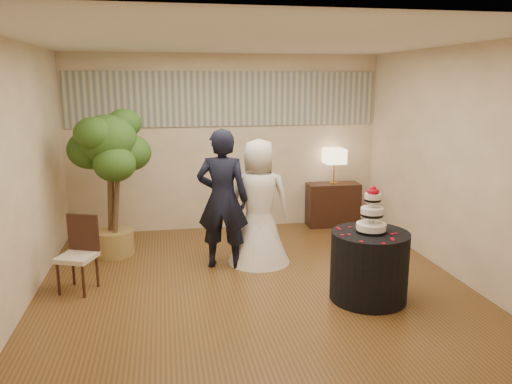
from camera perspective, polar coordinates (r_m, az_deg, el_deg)
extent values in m
cube|color=brown|center=(6.03, -0.24, -10.65)|extent=(5.00, 5.00, 0.00)
cube|color=white|center=(5.56, -0.27, 16.93)|extent=(5.00, 5.00, 0.00)
cube|color=beige|center=(8.07, -3.45, 5.59)|extent=(5.00, 0.06, 2.80)
cube|color=beige|center=(3.26, 7.66, -4.97)|extent=(5.00, 0.06, 2.80)
cube|color=beige|center=(5.74, -25.64, 1.52)|extent=(0.06, 5.00, 2.80)
cube|color=beige|center=(6.55, 21.85, 3.08)|extent=(0.06, 5.00, 2.80)
cube|color=#9A9E8D|center=(8.00, -3.50, 10.56)|extent=(4.90, 0.02, 0.85)
imported|color=black|center=(6.37, -3.85, -0.83)|extent=(0.75, 0.59, 1.81)
imported|color=white|center=(6.54, 0.33, -1.11)|extent=(0.94, 0.94, 1.66)
cylinder|color=black|center=(5.69, 12.80, -8.23)|extent=(0.89, 0.89, 0.77)
cube|color=black|center=(8.44, 8.77, -1.42)|extent=(0.87, 0.41, 0.72)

